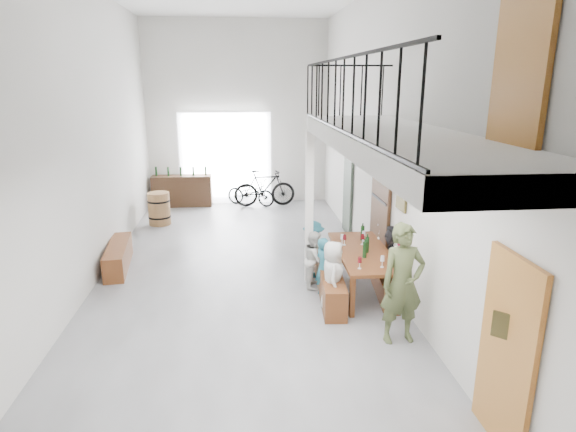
{
  "coord_description": "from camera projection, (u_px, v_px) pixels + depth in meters",
  "views": [
    {
      "loc": [
        0.05,
        -8.99,
        3.73
      ],
      "look_at": [
        0.9,
        -0.5,
        1.32
      ],
      "focal_mm": 30.0,
      "sensor_mm": 36.0,
      "label": 1
    }
  ],
  "objects": [
    {
      "name": "bicycle_far",
      "position": [
        265.0,
        188.0,
        14.69
      ],
      "size": [
        1.89,
        0.63,
        1.12
      ],
      "primitive_type": "imported",
      "rotation": [
        0.0,
        0.0,
        1.62
      ],
      "color": "black",
      "rests_on": "ground"
    },
    {
      "name": "side_bench",
      "position": [
        118.0,
        256.0,
        9.87
      ],
      "size": [
        0.58,
        1.8,
        0.5
      ],
      "primitive_type": "cube",
      "rotation": [
        0.0,
        0.0,
        0.11
      ],
      "color": "brown",
      "rests_on": "ground"
    },
    {
      "name": "guest_right_c",
      "position": [
        384.0,
        246.0,
        9.4
      ],
      "size": [
        0.5,
        0.66,
        1.22
      ],
      "primitive_type": "imported",
      "rotation": [
        0.0,
        0.0,
        -1.78
      ],
      "color": "silver",
      "rests_on": "ground"
    },
    {
      "name": "guest_left_b",
      "position": [
        323.0,
        267.0,
        8.51
      ],
      "size": [
        0.38,
        0.46,
        1.09
      ],
      "primitive_type": "imported",
      "rotation": [
        0.0,
        0.0,
        1.93
      ],
      "color": "#236476",
      "rests_on": "ground"
    },
    {
      "name": "guest_left_d",
      "position": [
        313.0,
        249.0,
        9.38
      ],
      "size": [
        0.51,
        0.78,
        1.12
      ],
      "primitive_type": "imported",
      "rotation": [
        0.0,
        0.0,
        1.43
      ],
      "color": "#236476",
      "rests_on": "ground"
    },
    {
      "name": "bench_wall",
      "position": [
        381.0,
        279.0,
        8.82
      ],
      "size": [
        0.45,
        1.86,
        0.42
      ],
      "primitive_type": "cube",
      "rotation": [
        0.0,
        0.0,
        -0.12
      ],
      "color": "brown",
      "rests_on": "ground"
    },
    {
      "name": "tableware",
      "position": [
        361.0,
        243.0,
        8.59
      ],
      "size": [
        0.52,
        1.48,
        0.35
      ],
      "color": "black",
      "rests_on": "tasting_table"
    },
    {
      "name": "balcony",
      "position": [
        395.0,
        144.0,
        6.01
      ],
      "size": [
        1.52,
        5.62,
        4.0
      ],
      "color": "white",
      "rests_on": "ground"
    },
    {
      "name": "right_wall_decor",
      "position": [
        410.0,
        211.0,
        7.62
      ],
      "size": [
        0.07,
        8.28,
        5.07
      ],
      "color": "#AB6C29",
      "rests_on": "ground"
    },
    {
      "name": "bench_inner",
      "position": [
        329.0,
        280.0,
        8.65
      ],
      "size": [
        0.54,
        2.3,
        0.52
      ],
      "primitive_type": "cube",
      "rotation": [
        0.0,
        0.0,
        -0.08
      ],
      "color": "brown",
      "rests_on": "ground"
    },
    {
      "name": "oak_barrel",
      "position": [
        159.0,
        209.0,
        12.84
      ],
      "size": [
        0.59,
        0.59,
        0.87
      ],
      "color": "olive",
      "rests_on": "ground"
    },
    {
      "name": "potted_plant",
      "position": [
        356.0,
        254.0,
        10.21
      ],
      "size": [
        0.36,
        0.32,
        0.37
      ],
      "primitive_type": "imported",
      "rotation": [
        0.0,
        0.0,
        -0.09
      ],
      "color": "#195419",
      "rests_on": "ground"
    },
    {
      "name": "guest_left_c",
      "position": [
        315.0,
        259.0,
        8.91
      ],
      "size": [
        0.5,
        0.59,
        1.07
      ],
      "primitive_type": "imported",
      "rotation": [
        0.0,
        0.0,
        1.38
      ],
      "color": "silver",
      "rests_on": "ground"
    },
    {
      "name": "guest_right_a",
      "position": [
        401.0,
        272.0,
        8.13
      ],
      "size": [
        0.37,
        0.73,
        1.2
      ],
      "primitive_type": "imported",
      "rotation": [
        0.0,
        0.0,
        -1.69
      ],
      "color": "#B81F3A",
      "rests_on": "ground"
    },
    {
      "name": "floor",
      "position": [
        241.0,
        274.0,
        9.62
      ],
      "size": [
        12.0,
        12.0,
        0.0
      ],
      "primitive_type": "plane",
      "color": "slate",
      "rests_on": "ground"
    },
    {
      "name": "counter_bottles",
      "position": [
        181.0,
        171.0,
        14.55
      ],
      "size": [
        1.55,
        0.15,
        0.28
      ],
      "color": "black",
      "rests_on": "serving_counter"
    },
    {
      "name": "room_walls",
      "position": [
        236.0,
        91.0,
        8.65
      ],
      "size": [
        12.0,
        12.0,
        12.0
      ],
      "color": "silver",
      "rests_on": "ground"
    },
    {
      "name": "guest_right_b",
      "position": [
        393.0,
        257.0,
        8.76
      ],
      "size": [
        0.69,
        1.21,
        1.24
      ],
      "primitive_type": "imported",
      "rotation": [
        0.0,
        0.0,
        -1.87
      ],
      "color": "black",
      "rests_on": "ground"
    },
    {
      "name": "tasting_table",
      "position": [
        363.0,
        255.0,
        8.64
      ],
      "size": [
        0.96,
        2.26,
        0.79
      ],
      "rotation": [
        0.0,
        0.0,
        -0.02
      ],
      "color": "brown",
      "rests_on": "ground"
    },
    {
      "name": "serving_counter",
      "position": [
        182.0,
        191.0,
        14.73
      ],
      "size": [
        1.79,
        0.5,
        0.94
      ],
      "primitive_type": "cube",
      "rotation": [
        0.0,
        0.0,
        -0.0
      ],
      "color": "#392113",
      "rests_on": "ground"
    },
    {
      "name": "gateway_portal",
      "position": [
        226.0,
        159.0,
        14.89
      ],
      "size": [
        2.8,
        0.08,
        2.8
      ],
      "primitive_type": "cube",
      "color": "white",
      "rests_on": "ground"
    },
    {
      "name": "host_standing",
      "position": [
        403.0,
        284.0,
        6.93
      ],
      "size": [
        0.7,
        0.5,
        1.81
      ],
      "primitive_type": "imported",
      "rotation": [
        0.0,
        0.0,
        0.11
      ],
      "color": "#4A542F",
      "rests_on": "ground"
    },
    {
      "name": "bicycle_near",
      "position": [
        251.0,
        192.0,
        14.81
      ],
      "size": [
        1.63,
        1.16,
        0.81
      ],
      "primitive_type": "imported",
      "rotation": [
        0.0,
        0.0,
        1.12
      ],
      "color": "black",
      "rests_on": "ground"
    },
    {
      "name": "guest_left_a",
      "position": [
        333.0,
        276.0,
        7.96
      ],
      "size": [
        0.47,
        0.64,
        1.21
      ],
      "primitive_type": "imported",
      "rotation": [
        0.0,
        0.0,
        1.42
      ],
      "color": "silver",
      "rests_on": "ground"
    }
  ]
}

